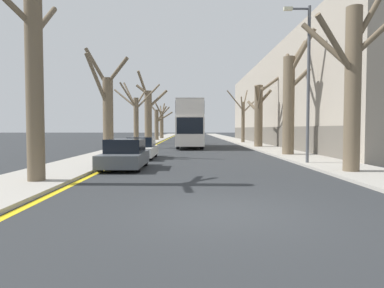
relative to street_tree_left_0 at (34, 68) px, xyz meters
The scene contains 19 objects.
ground_plane 8.30m from the street_tree_left_0, 34.23° to the right, with size 300.00×300.00×0.00m, color #2B2D30.
sidewalk_left 46.06m from the street_tree_left_0, 90.54° to the left, with size 3.11×120.00×0.12m, color #A39E93.
sidewalk_right 47.73m from the street_tree_left_0, 74.77° to the left, with size 3.11×120.00×0.12m, color #A39E93.
building_facade_right 35.48m from the street_tree_left_0, 57.52° to the left, with size 10.08×49.10×10.28m.
kerb_line_stripe 46.08m from the street_tree_left_0, 88.37° to the left, with size 0.24×120.00×0.01m, color yellow.
street_tree_left_0 is the anchor object (origin of this frame).
street_tree_left_1 10.44m from the street_tree_left_0, 90.22° to the left, with size 3.03×1.75×7.04m.
street_tree_left_2 21.10m from the street_tree_left_0, 89.71° to the left, with size 4.63×2.92×6.46m.
street_tree_left_3 30.34m from the street_tree_left_0, 89.64° to the left, with size 3.97×2.48×8.71m.
street_tree_left_4 41.98m from the street_tree_left_0, 89.75° to the left, with size 3.86×2.66×5.98m.
street_tree_left_5 51.45m from the street_tree_left_0, 89.90° to the left, with size 2.57×4.84×6.64m.
street_tree_right_0 12.23m from the street_tree_left_0, 11.54° to the left, with size 3.82×2.64×7.78m.
street_tree_right_1 17.06m from the street_tree_left_0, 44.42° to the left, with size 2.32×4.11×8.40m.
street_tree_right_2 25.10m from the street_tree_left_0, 61.09° to the left, with size 3.91×4.53×7.69m.
street_tree_right_3 34.70m from the street_tree_left_0, 69.49° to the left, with size 3.79×4.52×7.07m.
double_decker_bus 22.98m from the street_tree_left_0, 76.67° to the left, with size 2.52×10.17×4.51m.
parked_car_0 5.93m from the street_tree_left_0, 63.38° to the left, with size 1.87×4.01×1.39m.
parked_car_1 10.71m from the street_tree_left_0, 77.49° to the left, with size 1.74×4.22×1.35m.
lamp_post 12.84m from the street_tree_left_0, 28.13° to the left, with size 1.40×0.20×8.17m.
Camera 1 is at (-0.76, -7.57, 1.90)m, focal length 32.00 mm.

